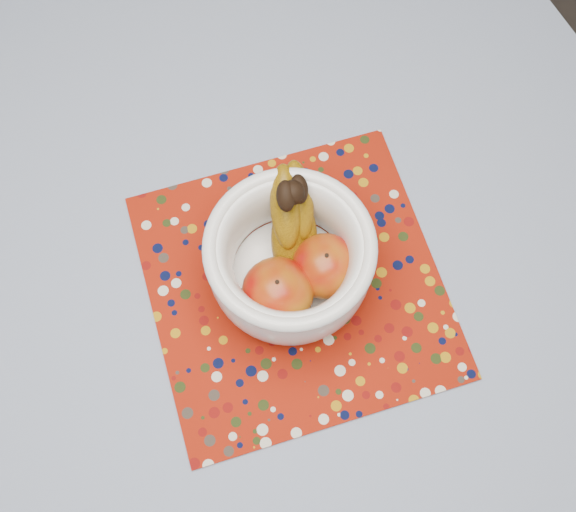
% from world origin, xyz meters
% --- Properties ---
extents(table, '(1.20, 1.20, 0.75)m').
position_xyz_m(table, '(0.00, 0.00, 0.67)').
color(table, brown).
rests_on(table, ground).
extents(tablecloth, '(1.32, 1.32, 0.01)m').
position_xyz_m(tablecloth, '(0.00, 0.00, 0.76)').
color(tablecloth, slate).
rests_on(tablecloth, table).
extents(placemat, '(0.42, 0.42, 0.00)m').
position_xyz_m(placemat, '(0.10, -0.08, 0.76)').
color(placemat, maroon).
rests_on(placemat, tablecloth).
extents(fruit_bowl, '(0.20, 0.22, 0.15)m').
position_xyz_m(fruit_bowl, '(0.11, -0.06, 0.83)').
color(fruit_bowl, white).
rests_on(fruit_bowl, placemat).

